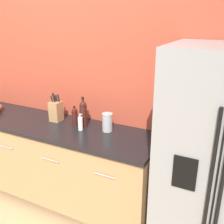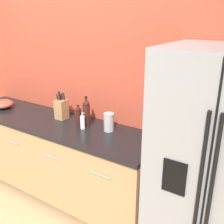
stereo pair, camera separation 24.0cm
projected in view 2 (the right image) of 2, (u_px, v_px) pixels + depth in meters
wall_back at (82, 82)px, 2.95m from camera, size 10.00×0.05×2.60m
counter_unit at (55, 156)px, 3.04m from camera, size 2.48×0.64×0.92m
refrigerator at (217, 172)px, 1.95m from camera, size 0.90×0.77×1.82m
knife_block at (61, 109)px, 2.89m from camera, size 0.12×0.12×0.31m
wine_bottle at (86, 112)px, 2.71m from camera, size 0.08×0.08×0.31m
soap_dispenser at (83, 122)px, 2.64m from camera, size 0.05×0.05×0.18m
oil_bottle at (78, 115)px, 2.76m from camera, size 0.06×0.06×0.21m
steel_canister at (109, 122)px, 2.59m from camera, size 0.11×0.11×0.20m
mixing_bowl at (2, 104)px, 3.25m from camera, size 0.26×0.26×0.10m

